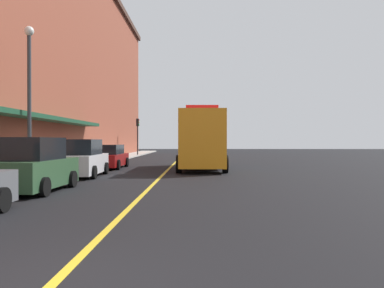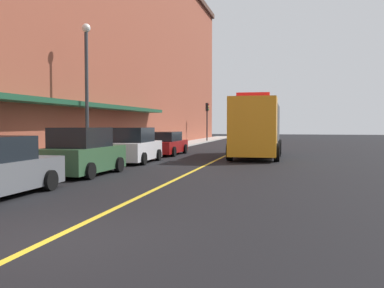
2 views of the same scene
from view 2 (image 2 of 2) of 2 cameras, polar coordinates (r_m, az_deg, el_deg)
ground_plane at (r=32.13m, az=5.61°, el=-1.01°), size 112.00×112.00×0.00m
sidewalk_left at (r=33.50m, az=-4.97°, el=-0.73°), size 2.40×70.00×0.15m
lane_center_stripe at (r=32.13m, az=5.61°, el=-1.01°), size 0.16×70.00×0.01m
brick_building_left at (r=36.29m, az=-17.25°, el=13.64°), size 13.83×64.00×18.06m
parked_car_1 at (r=17.82m, az=-14.27°, el=-1.17°), size 2.22×4.20×1.92m
parked_car_2 at (r=23.05m, az=-7.52°, el=-0.31°), size 2.04×4.41×1.87m
parked_car_3 at (r=28.64m, az=-3.45°, el=0.02°), size 2.04×4.87×1.55m
utility_truck at (r=26.92m, az=8.61°, el=2.09°), size 2.95×8.59×3.77m
parking_meter_1 at (r=29.16m, az=-5.97°, el=0.70°), size 0.14×0.18×1.33m
parking_meter_2 at (r=23.79m, az=-10.52°, el=0.22°), size 0.14×0.18×1.33m
street_lamp_left at (r=22.56m, az=-13.80°, el=8.56°), size 0.44×0.44×6.94m
traffic_light_near at (r=49.25m, az=2.02°, el=3.94°), size 0.38×0.36×4.30m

